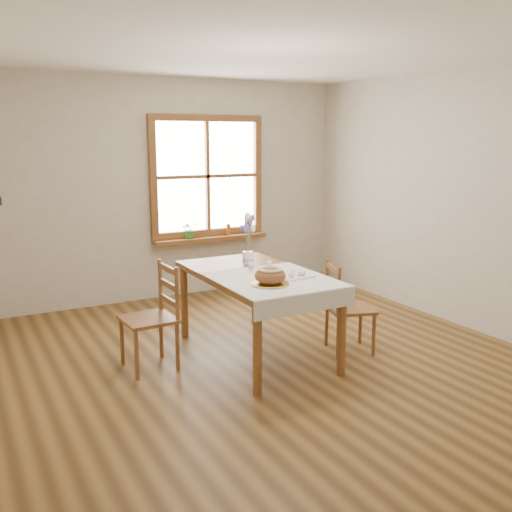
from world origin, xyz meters
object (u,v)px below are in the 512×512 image
Objects in this scene: dining_table at (256,282)px; chair_right at (350,307)px; flower_vase at (248,258)px; bread_plate at (270,284)px; chair_left at (148,318)px.

chair_right is at bearing -23.31° from dining_table.
dining_table is 0.38m from flower_vase.
chair_right is 7.26× the size of flower_vase.
chair_right is at bearing 7.00° from bread_plate.
bread_plate is at bearing 114.91° from chair_right.
dining_table is 1.81× the size of chair_left.
chair_right is (1.73, -0.48, -0.03)m from chair_left.
bread_plate is at bearing -105.17° from flower_vase.
bread_plate is at bearing -104.40° from dining_table.
bread_plate is (-0.12, -0.45, 0.10)m from dining_table.
flower_vase is at bearing 97.32° from chair_left.
flower_vase is at bearing 73.81° from dining_table.
chair_left is 1.07m from bread_plate.
chair_left is at bearing -169.64° from flower_vase.
flower_vase is (0.10, 0.34, 0.14)m from dining_table.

